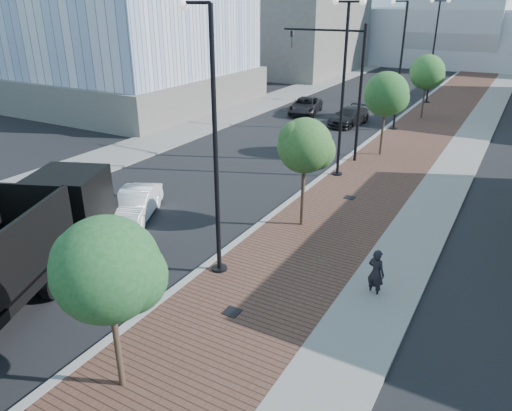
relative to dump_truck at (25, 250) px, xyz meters
The scene contains 23 objects.
sidewalk 35.01m from the dump_truck, 76.75° to the left, with size 7.00×140.00×0.12m, color #4C2D23.
concrete_strip 35.72m from the dump_truck, 72.53° to the left, with size 2.40×140.00×0.13m, color slate.
curb 34.37m from the dump_truck, 82.45° to the left, with size 0.30×140.00×0.14m, color gray.
west_sidewalk 35.12m from the dump_truck, 104.00° to the left, with size 4.00×140.00×0.12m, color slate.
dump_truck is the anchor object (origin of this frame).
white_sedan 6.30m from the dump_truck, 97.77° to the left, with size 1.43×4.09×1.35m, color silver.
dark_car_mid 30.26m from the dump_truck, 96.03° to the left, with size 2.28×4.95×1.38m, color black.
dark_car_far 28.13m from the dump_truck, 86.92° to the left, with size 1.89×4.66×1.35m, color black.
pedestrian 11.79m from the dump_truck, 27.19° to the left, with size 0.63×0.41×1.71m, color black.
streetlight_1 7.04m from the dump_truck, 38.97° to the left, with size 1.44×0.56×9.21m.
streetlight_2 17.17m from the dump_truck, 72.32° to the left, with size 1.72×0.56×9.28m.
streetlight_3 28.63m from the dump_truck, 79.89° to the left, with size 1.44×0.56×9.21m.
streetlight_4 40.51m from the dump_truck, 82.72° to the left, with size 1.72×0.56×9.28m.
traffic_mast 19.82m from the dump_truck, 77.52° to the left, with size 5.09×0.20×8.00m.
tree_0 6.76m from the dump_truck, 17.39° to the right, with size 2.55×2.53×4.77m.
tree_1 11.18m from the dump_truck, 55.82° to the left, with size 2.35×2.29×4.84m.
tree_2 22.09m from the dump_truck, 73.70° to the left, with size 2.72×2.72×5.28m.
tree_3 33.72m from the dump_truck, 79.45° to the left, with size 2.78×2.78×5.21m.
tower_podium 32.53m from the dump_truck, 126.80° to the left, with size 19.00×19.00×3.00m, color #65625B.
convention_center 79.22m from the dump_truck, 88.18° to the left, with size 50.00×30.00×50.00m.
commercial_block_nw 56.33m from the dump_truck, 105.99° to the left, with size 14.00×20.00×10.00m, color #605E57.
utility_cover_1 7.34m from the dump_truck, 16.48° to the left, with size 0.50×0.50×0.02m, color black.
utility_cover_2 14.83m from the dump_truck, 62.08° to the left, with size 0.50×0.50×0.02m, color black.
Camera 1 is at (9.31, -2.64, 9.19)m, focal length 33.82 mm.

